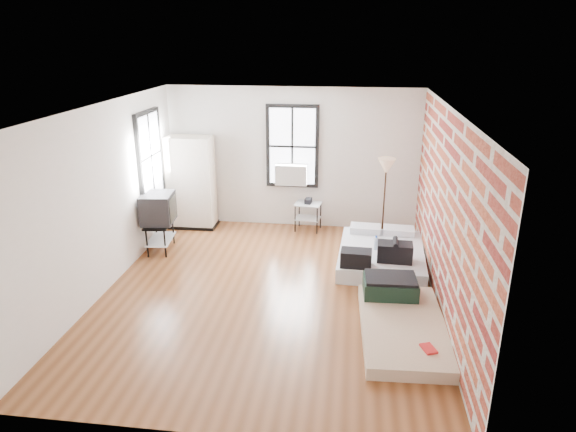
# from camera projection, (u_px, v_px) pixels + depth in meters

# --- Properties ---
(ground) EXTENTS (6.00, 6.00, 0.00)m
(ground) POSITION_uv_depth(u_px,v_px,m) (269.00, 292.00, 7.87)
(ground) COLOR #5D3218
(ground) RESTS_ON ground
(room_shell) EXTENTS (5.02, 6.02, 2.80)m
(room_shell) POSITION_uv_depth(u_px,v_px,m) (287.00, 177.00, 7.60)
(room_shell) COLOR silver
(room_shell) RESTS_ON ground
(mattress_main) EXTENTS (1.51, 1.99, 0.62)m
(mattress_main) POSITION_uv_depth(u_px,v_px,m) (381.00, 254.00, 8.83)
(mattress_main) COLOR silver
(mattress_main) RESTS_ON ground
(mattress_bare) EXTENTS (1.18, 2.12, 0.45)m
(mattress_bare) POSITION_uv_depth(u_px,v_px,m) (400.00, 317.00, 6.93)
(mattress_bare) COLOR #C6B08F
(mattress_bare) RESTS_ON ground
(wardrobe) EXTENTS (0.94, 0.55, 1.85)m
(wardrobe) POSITION_uv_depth(u_px,v_px,m) (191.00, 183.00, 10.28)
(wardrobe) COLOR black
(wardrobe) RESTS_ON ground
(side_table) EXTENTS (0.56, 0.47, 0.67)m
(side_table) POSITION_uv_depth(u_px,v_px,m) (308.00, 209.00, 10.22)
(side_table) COLOR black
(side_table) RESTS_ON ground
(floor_lamp) EXTENTS (0.33, 0.33, 1.54)m
(floor_lamp) POSITION_uv_depth(u_px,v_px,m) (386.00, 170.00, 9.69)
(floor_lamp) COLOR black
(floor_lamp) RESTS_ON ground
(tv_stand) EXTENTS (0.60, 0.81, 1.08)m
(tv_stand) POSITION_uv_depth(u_px,v_px,m) (158.00, 210.00, 9.15)
(tv_stand) COLOR black
(tv_stand) RESTS_ON ground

